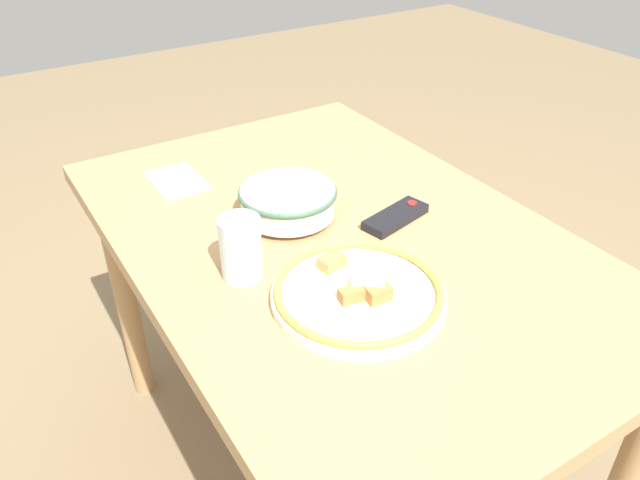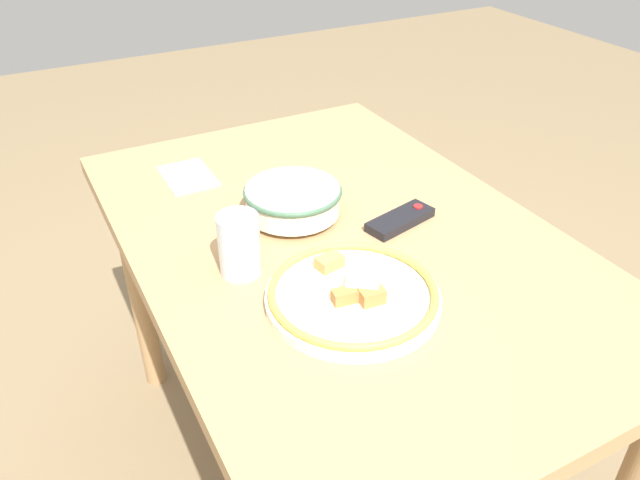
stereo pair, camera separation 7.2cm
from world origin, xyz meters
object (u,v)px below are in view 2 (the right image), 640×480
food_plate (353,295)px  tv_remote (400,220)px  noodle_bowl (293,199)px  drinking_glass (239,245)px

food_plate → tv_remote: food_plate is taller
noodle_bowl → tv_remote: noodle_bowl is taller
noodle_bowl → tv_remote: bearing=54.6°
drinking_glass → food_plate: bearing=38.5°
food_plate → drinking_glass: bearing=-141.5°
noodle_bowl → food_plate: size_ratio=0.68×
food_plate → drinking_glass: (-0.18, -0.14, 0.05)m
noodle_bowl → drinking_glass: bearing=-52.2°
food_plate → tv_remote: size_ratio=1.86×
food_plate → tv_remote: bearing=129.0°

